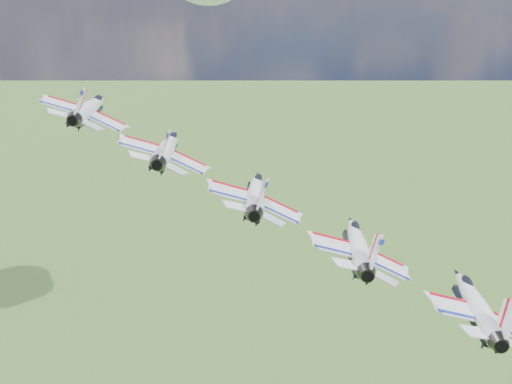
{
  "coord_description": "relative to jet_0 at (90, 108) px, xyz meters",
  "views": [
    {
      "loc": [
        -26.96,
        -55.32,
        162.85
      ],
      "look_at": [
        -18.56,
        4.83,
        141.81
      ],
      "focal_mm": 45.0,
      "sensor_mm": 36.0,
      "label": 1
    }
  ],
  "objects": [
    {
      "name": "jet_0",
      "position": [
        0.0,
        0.0,
        0.0
      ],
      "size": [
        12.43,
        15.45,
        7.26
      ],
      "primitive_type": null,
      "rotation": [
        0.0,
        0.36,
        -0.16
      ],
      "color": "white"
    },
    {
      "name": "jet_1",
      "position": [
        8.6,
        -7.01,
        -3.11
      ],
      "size": [
        12.43,
        15.45,
        7.26
      ],
      "primitive_type": null,
      "rotation": [
        0.0,
        0.36,
        -0.16
      ],
      "color": "white"
    },
    {
      "name": "jet_2",
      "position": [
        17.21,
        -14.03,
        -6.21
      ],
      "size": [
        12.43,
        15.45,
        7.26
      ],
      "primitive_type": null,
      "rotation": [
        0.0,
        0.36,
        -0.16
      ],
      "color": "white"
    },
    {
      "name": "jet_3",
      "position": [
        25.81,
        -21.04,
        -9.32
      ],
      "size": [
        12.43,
        15.45,
        7.26
      ],
      "primitive_type": null,
      "rotation": [
        0.0,
        0.36,
        -0.16
      ],
      "color": "white"
    },
    {
      "name": "jet_4",
      "position": [
        34.42,
        -28.05,
        -12.42
      ],
      "size": [
        12.43,
        15.45,
        7.26
      ],
      "primitive_type": null,
      "rotation": [
        0.0,
        0.36,
        -0.16
      ],
      "color": "white"
    }
  ]
}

